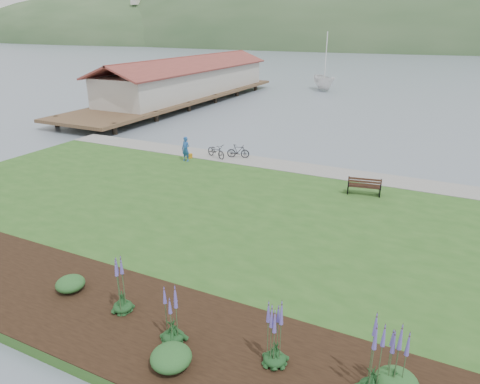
% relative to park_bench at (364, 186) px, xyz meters
% --- Properties ---
extents(ground, '(600.00, 600.00, 0.00)m').
position_rel_park_bench_xyz_m(ground, '(-5.97, -3.96, -0.92)').
color(ground, slate).
rests_on(ground, ground).
extents(lawn, '(34.00, 20.00, 0.40)m').
position_rel_park_bench_xyz_m(lawn, '(-5.97, -5.96, -0.72)').
color(lawn, '#28521D').
rests_on(lawn, ground).
extents(shoreline_path, '(34.00, 2.20, 0.03)m').
position_rel_park_bench_xyz_m(shoreline_path, '(-5.97, 2.94, -0.51)').
color(shoreline_path, gray).
rests_on(shoreline_path, lawn).
extents(garden_bed, '(24.00, 4.40, 0.04)m').
position_rel_park_bench_xyz_m(garden_bed, '(-2.97, -13.76, -0.50)').
color(garden_bed, black).
rests_on(garden_bed, lawn).
extents(pier_pavilion, '(8.00, 36.00, 5.40)m').
position_rel_park_bench_xyz_m(pier_pavilion, '(-25.97, 23.56, 1.72)').
color(pier_pavilion, '#4C3826').
rests_on(pier_pavilion, ground).
extents(park_bench, '(1.80, 0.99, 1.06)m').
position_rel_park_bench_xyz_m(park_bench, '(0.00, 0.00, 0.00)').
color(park_bench, black).
rests_on(park_bench, lawn).
extents(person, '(0.76, 0.57, 1.93)m').
position_rel_park_bench_xyz_m(person, '(-11.90, 1.05, 0.44)').
color(person, '#215098').
rests_on(person, lawn).
extents(bicycle_a, '(1.32, 1.91, 0.95)m').
position_rel_park_bench_xyz_m(bicycle_a, '(-10.47, 2.61, -0.05)').
color(bicycle_a, black).
rests_on(bicycle_a, lawn).
extents(bicycle_b, '(0.89, 1.60, 0.93)m').
position_rel_park_bench_xyz_m(bicycle_b, '(-9.09, 3.24, -0.06)').
color(bicycle_b, black).
rests_on(bicycle_b, lawn).
extents(sailboat, '(13.75, 13.79, 25.79)m').
position_rel_park_bench_xyz_m(sailboat, '(-13.53, 40.53, -0.92)').
color(sailboat, silver).
rests_on(sailboat, ground).
extents(pannier, '(0.26, 0.33, 0.31)m').
position_rel_park_bench_xyz_m(pannier, '(-12.02, 1.72, -0.37)').
color(pannier, '#C47B17').
rests_on(pannier, lawn).
extents(echium_0, '(0.62, 0.62, 2.06)m').
position_rel_park_bench_xyz_m(echium_0, '(-2.65, -14.02, 0.35)').
color(echium_0, '#133518').
rests_on(echium_0, garden_bed).
extents(echium_1, '(0.62, 0.62, 2.30)m').
position_rel_park_bench_xyz_m(echium_1, '(0.29, -13.57, 0.51)').
color(echium_1, '#133518').
rests_on(echium_1, garden_bed).
extents(echium_2, '(0.62, 0.62, 2.35)m').
position_rel_park_bench_xyz_m(echium_2, '(2.78, -13.42, 0.42)').
color(echium_2, '#133518').
rests_on(echium_2, garden_bed).
extents(echium_3, '(0.62, 0.62, 2.26)m').
position_rel_park_bench_xyz_m(echium_3, '(3.23, -13.16, 0.49)').
color(echium_3, '#133518').
rests_on(echium_3, garden_bed).
extents(echium_4, '(0.62, 0.62, 2.36)m').
position_rel_park_bench_xyz_m(echium_4, '(-4.88, -13.56, 0.54)').
color(echium_4, '#133518').
rests_on(echium_4, garden_bed).
extents(shrub_0, '(0.97, 0.97, 0.49)m').
position_rel_park_bench_xyz_m(shrub_0, '(-7.25, -13.44, -0.24)').
color(shrub_0, '#1E4C21').
rests_on(shrub_0, garden_bed).
extents(shrub_1, '(1.11, 1.11, 0.56)m').
position_rel_park_bench_xyz_m(shrub_1, '(-2.15, -14.85, -0.21)').
color(shrub_1, '#1E4C21').
rests_on(shrub_1, garden_bed).
extents(shrub_2, '(1.08, 1.08, 0.54)m').
position_rel_park_bench_xyz_m(shrub_2, '(3.32, -13.13, -0.22)').
color(shrub_2, '#1E4C21').
rests_on(shrub_2, garden_bed).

